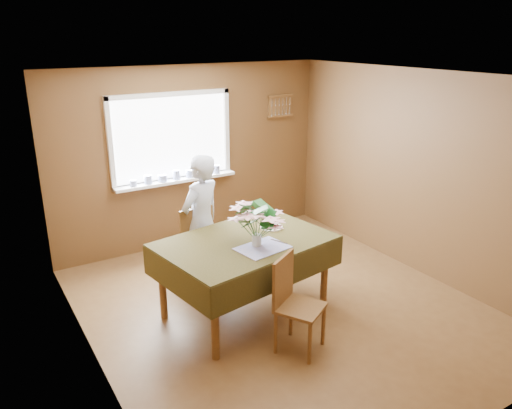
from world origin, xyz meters
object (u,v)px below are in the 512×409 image
dining_table (245,249)px  chair_far (193,241)px  seated_woman (201,222)px  chair_near (293,299)px  flower_bouquet (257,220)px

dining_table → chair_far: 0.96m
chair_far → seated_woman: bearing=113.5°
chair_near → dining_table: bearing=64.0°
chair_far → chair_near: bearing=94.9°
chair_near → seated_woman: size_ratio=0.58×
chair_far → chair_near: 1.72m
dining_table → flower_bouquet: flower_bouquet is taller
chair_far → flower_bouquet: 1.27m
dining_table → chair_far: (-0.19, 0.92, -0.20)m
chair_near → flower_bouquet: size_ratio=1.88×
dining_table → seated_woman: size_ratio=1.18×
dining_table → chair_near: bearing=-95.1°
seated_woman → flower_bouquet: bearing=75.1°
dining_table → chair_near: chair_near is taller
seated_woman → flower_bouquet: 1.04m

